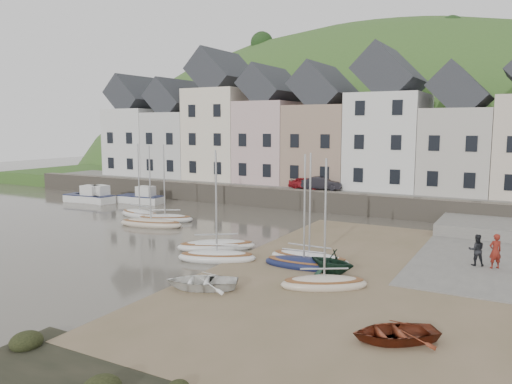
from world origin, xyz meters
The scene contains 26 objects.
ground centered at (0.00, 0.00, 0.00)m, with size 160.00×160.00×0.00m, color #4C463B.
quay_land centered at (0.00, 32.00, 0.75)m, with size 90.00×30.00×1.50m, color #3B5E25.
quay_street centered at (0.00, 20.50, 1.55)m, with size 70.00×7.00×0.10m, color slate.
seawall centered at (0.00, 17.00, 0.90)m, with size 70.00×1.20×1.80m, color slate.
beach centered at (11.00, 0.00, 0.03)m, with size 18.00×26.00×0.06m, color brown.
slipway centered at (15.00, 8.00, 0.06)m, with size 8.00×18.00×0.12m, color slate.
hillside centered at (-5.00, 60.00, -17.99)m, with size 134.40×84.00×84.00m.
townhouse_terrace centered at (1.76, 24.00, 7.32)m, with size 61.05×8.00×13.93m.
sailboat_0 centered at (-11.74, 7.26, 0.26)m, with size 4.53×2.18×6.32m.
sailboat_1 centered at (-8.55, 6.61, 0.26)m, with size 4.60×3.40×6.32m.
sailboat_2 centered at (-8.30, 4.64, 0.26)m, with size 5.32×2.59×6.32m.
sailboat_3 centered at (-0.08, 1.10, 0.26)m, with size 4.79×4.03×6.32m.
sailboat_4 centered at (1.38, -1.09, 0.26)m, with size 4.65×3.22×6.32m.
sailboat_5 centered at (6.24, -0.06, 0.26)m, with size 4.55×1.88×6.32m.
sailboat_6 centered at (6.06, 1.12, 0.26)m, with size 4.69×1.54×6.32m.
sailboat_7 centered at (8.41, -2.68, 0.27)m, with size 4.28×3.42×6.32m.
motorboat_0 centered at (-21.91, 10.98, 0.58)m, with size 4.57×2.19×1.70m.
motorboat_1 centered at (-21.08, 11.39, 0.58)m, with size 4.78×2.52×1.70m.
motorboat_2 centered at (-16.63, 13.05, 0.58)m, with size 4.71×2.04×1.70m.
rowboat_white centered at (3.50, -5.58, 0.41)m, with size 2.38×3.33×0.69m, color white.
rowboat_green centered at (7.98, -0.48, 0.72)m, with size 2.16×2.51×1.32m, color #142E21.
rowboat_red centered at (12.71, -7.04, 0.38)m, with size 2.19×3.06×0.63m, color maroon.
person_red centered at (15.20, 4.39, 1.04)m, with size 0.67×0.44×1.85m, color maroon.
person_dark centered at (14.29, 4.50, 0.97)m, with size 0.82×0.64×1.70m, color black.
car_left centered at (-2.06, 19.50, 2.14)m, with size 1.28×3.19×1.09m, color maroon.
car_right centered at (-0.39, 19.50, 2.21)m, with size 1.30×3.73×1.23m, color black.
Camera 1 is at (16.50, -24.04, 7.59)m, focal length 35.11 mm.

